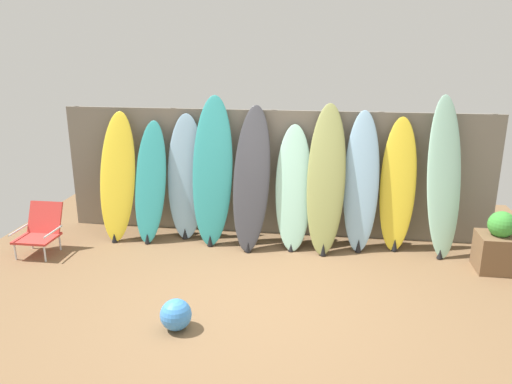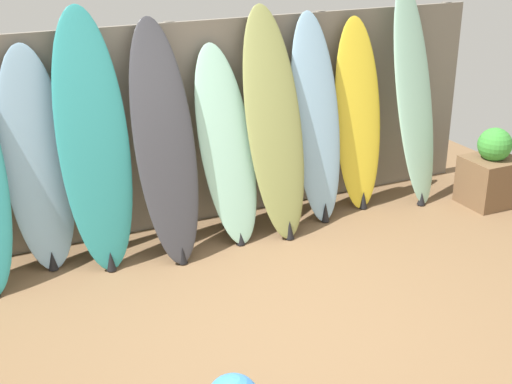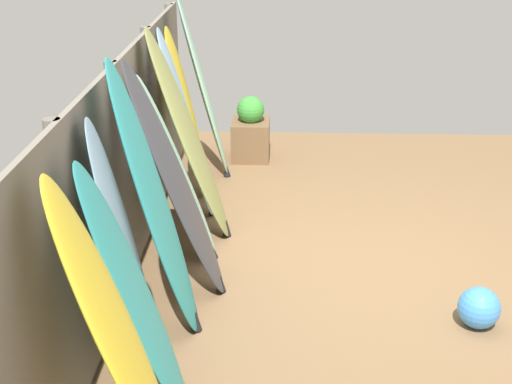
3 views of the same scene
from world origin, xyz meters
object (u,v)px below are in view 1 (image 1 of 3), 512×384
object	(u,v)px
surfboard_yellow_0	(118,177)
surfboard_yellow_8	(398,186)
surfboard_olive_6	(326,179)
beach_ball	(176,315)
surfboard_seafoam_9	(444,178)
surfboard_seafoam_5	(294,188)
surfboard_teal_3	(212,172)
surfboard_teal_1	(150,183)
beach_chair	(41,229)
surfboard_skyblue_2	(186,178)
planter_box	(499,246)
surfboard_charcoal_4	(252,179)
surfboard_skyblue_7	(361,183)

from	to	relation	value
surfboard_yellow_0	surfboard_yellow_8	size ratio (longest dim) A/B	1.01
surfboard_yellow_0	surfboard_olive_6	distance (m)	2.90
beach_ball	surfboard_seafoam_9	bearing A→B (deg)	38.52
surfboard_seafoam_5	surfboard_seafoam_9	world-z (taller)	surfboard_seafoam_9
surfboard_seafoam_9	surfboard_seafoam_5	bearing A→B (deg)	179.94
surfboard_teal_3	surfboard_seafoam_5	size ratio (longest dim) A/B	1.23
surfboard_yellow_0	surfboard_teal_1	xyz separation A→B (m)	(0.48, 0.00, -0.07)
surfboard_yellow_0	surfboard_olive_6	xyz separation A→B (m)	(2.90, -0.01, 0.08)
surfboard_teal_1	surfboard_teal_3	bearing A→B (deg)	1.62
surfboard_teal_3	beach_chair	world-z (taller)	surfboard_teal_3
surfboard_yellow_0	beach_chair	xyz separation A→B (m)	(-0.82, -0.70, -0.56)
surfboard_skyblue_2	beach_ball	xyz separation A→B (m)	(0.55, -2.43, -0.70)
surfboard_seafoam_5	planter_box	xyz separation A→B (m)	(2.54, -0.48, -0.49)
surfboard_teal_1	surfboard_charcoal_4	size ratio (longest dim) A/B	0.87
surfboard_teal_3	beach_ball	bearing A→B (deg)	-86.53
surfboard_yellow_0	surfboard_yellow_8	distance (m)	3.85
surfboard_skyblue_2	surfboard_teal_1	bearing A→B (deg)	-162.17
beach_ball	surfboard_yellow_0	bearing A→B (deg)	123.36
surfboard_seafoam_9	beach_chair	bearing A→B (deg)	-171.99
surfboard_teal_1	surfboard_skyblue_7	world-z (taller)	surfboard_skyblue_7
surfboard_yellow_0	planter_box	bearing A→B (deg)	-5.15
surfboard_seafoam_9	surfboard_olive_6	bearing A→B (deg)	-178.49
surfboard_yellow_0	surfboard_charcoal_4	size ratio (longest dim) A/B	0.94
surfboard_yellow_0	surfboard_teal_3	bearing A→B (deg)	1.10
surfboard_skyblue_7	beach_chair	size ratio (longest dim) A/B	2.88
surfboard_charcoal_4	beach_chair	bearing A→B (deg)	-166.16
beach_ball	beach_chair	bearing A→B (deg)	145.84
surfboard_yellow_8	beach_ball	world-z (taller)	surfboard_yellow_8
surfboard_skyblue_2	surfboard_skyblue_7	size ratio (longest dim) A/B	0.95
surfboard_yellow_8	surfboard_skyblue_7	bearing A→B (deg)	-173.20
planter_box	surfboard_yellow_0	bearing A→B (deg)	174.85
surfboard_olive_6	planter_box	bearing A→B (deg)	-11.83
surfboard_olive_6	surfboard_seafoam_9	distance (m)	1.50
surfboard_yellow_0	surfboard_seafoam_9	distance (m)	4.40
surfboard_seafoam_9	surfboard_teal_3	bearing A→B (deg)	-179.93
surfboard_seafoam_5	surfboard_skyblue_7	world-z (taller)	surfboard_skyblue_7
surfboard_olive_6	planter_box	distance (m)	2.25
surfboard_seafoam_9	surfboard_skyblue_7	bearing A→B (deg)	177.56
beach_chair	planter_box	xyz separation A→B (m)	(5.83, 0.25, -0.00)
beach_chair	surfboard_charcoal_4	bearing A→B (deg)	19.52
surfboard_teal_1	surfboard_skyblue_7	xyz separation A→B (m)	(2.89, 0.07, 0.09)
surfboard_seafoam_9	surfboard_charcoal_4	bearing A→B (deg)	-178.56
surfboard_charcoal_4	surfboard_skyblue_7	world-z (taller)	surfboard_charcoal_4
surfboard_teal_3	planter_box	world-z (taller)	surfboard_teal_3
surfboard_skyblue_7	planter_box	bearing A→B (deg)	-17.69
surfboard_skyblue_2	planter_box	size ratio (longest dim) A/B	2.31
surfboard_yellow_0	surfboard_skyblue_7	xyz separation A→B (m)	(3.37, 0.07, 0.03)
surfboard_olive_6	surfboard_seafoam_9	size ratio (longest dim) A/B	0.94
surfboard_teal_3	surfboard_charcoal_4	bearing A→B (deg)	-6.14
surfboard_yellow_0	surfboard_yellow_8	bearing A→B (deg)	1.95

